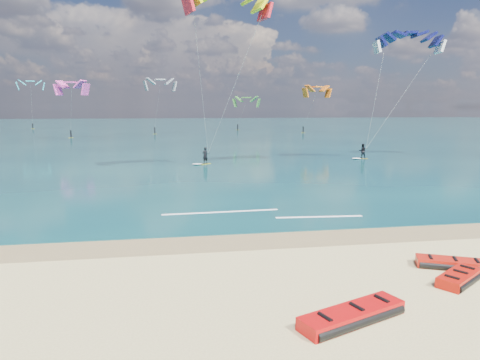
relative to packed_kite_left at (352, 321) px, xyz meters
The scene contains 10 objects.
ground 44.23m from the packed_kite_left, 91.51° to the left, with size 320.00×320.00×0.00m, color tan.
wet_sand_strip 7.31m from the packed_kite_left, 99.17° to the left, with size 320.00×2.40×0.01m, color olive.
sea 108.22m from the packed_kite_left, 90.62° to the left, with size 320.00×200.00×0.04m, color #0A313A.
packed_kite_left is the anchor object (origin of this frame).
packed_kite_mid 5.92m from the packed_kite_left, 31.39° to the left, with size 2.51×1.07×0.39m, color red, non-canonical shape.
packed_kite_right 4.84m from the packed_kite_left, 22.60° to the left, with size 2.12×1.08×0.39m, color red, non-canonical shape.
kitesurfer_main 29.89m from the packed_kite_left, 91.21° to the left, with size 7.83×8.67×16.24m.
kitesurfer_far 37.44m from the packed_kite_left, 61.49° to the left, with size 8.68×5.08×14.14m.
shoreline_foam 11.56m from the packed_kite_left, 90.28° to the left, with size 10.32×2.32×0.01m.
distant_kites 84.45m from the packed_kite_left, 95.36° to the left, with size 70.15×39.75×11.90m.
Camera 1 is at (-3.44, -14.18, 5.63)m, focal length 32.00 mm.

